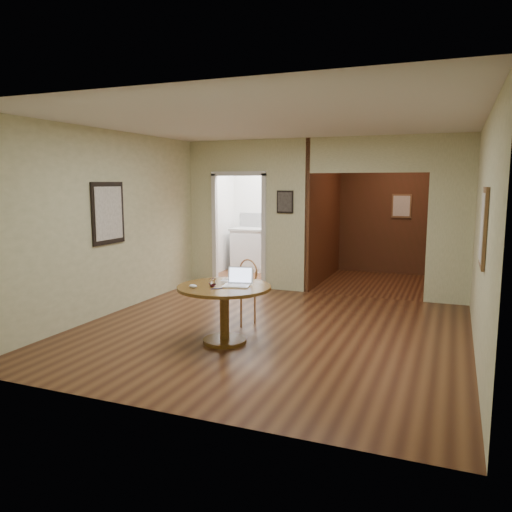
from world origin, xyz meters
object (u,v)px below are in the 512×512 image
at_px(dining_table, 224,301).
at_px(closed_laptop, 235,282).
at_px(open_laptop, 238,280).
at_px(chair, 244,288).

height_order(dining_table, closed_laptop, closed_laptop).
bearing_deg(open_laptop, chair, 95.83).
xyz_separation_m(open_laptop, closed_laptop, (-0.10, 0.11, -0.05)).
bearing_deg(chair, dining_table, -60.24).
height_order(open_laptop, closed_laptop, open_laptop).
distance_m(open_laptop, closed_laptop, 0.16).
distance_m(dining_table, closed_laptop, 0.28).
xyz_separation_m(chair, closed_laptop, (0.18, -0.70, 0.23)).
distance_m(chair, open_laptop, 0.90).
xyz_separation_m(chair, open_laptop, (0.28, -0.81, 0.27)).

